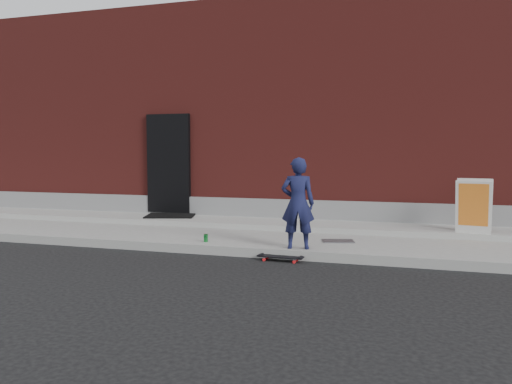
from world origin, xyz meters
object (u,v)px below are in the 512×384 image
(child, at_px, (298,203))
(pizza_sign, at_px, (474,206))
(soda_can, at_px, (206,238))
(skateboard, at_px, (280,257))

(child, height_order, pizza_sign, child)
(child, bearing_deg, pizza_sign, -156.63)
(child, distance_m, soda_can, 1.74)
(child, xyz_separation_m, skateboard, (-0.20, -0.32, -0.80))
(skateboard, distance_m, pizza_sign, 3.69)
(child, xyz_separation_m, soda_can, (-1.61, 0.12, -0.65))
(skateboard, height_order, soda_can, soda_can)
(child, distance_m, pizza_sign, 3.28)
(child, height_order, skateboard, child)
(pizza_sign, bearing_deg, skateboard, -144.64)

